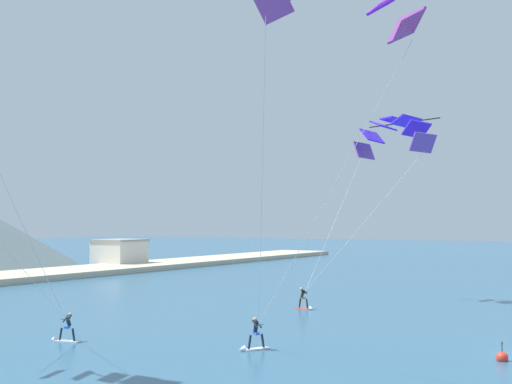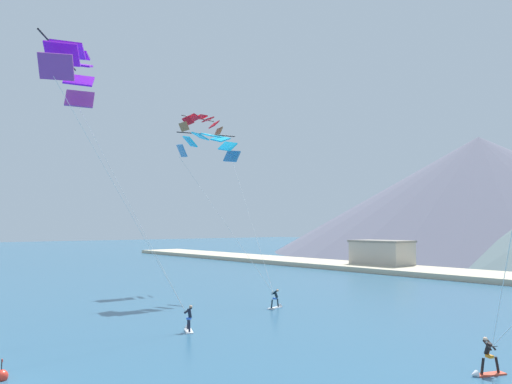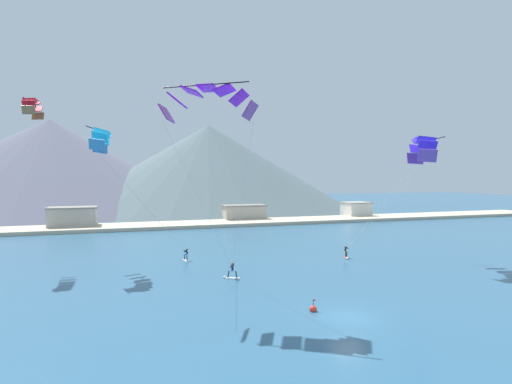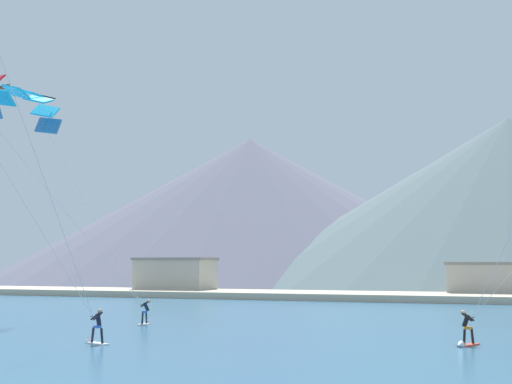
{
  "view_description": "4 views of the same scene",
  "coord_description": "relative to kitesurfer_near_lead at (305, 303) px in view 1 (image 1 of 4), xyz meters",
  "views": [
    {
      "loc": [
        -36.44,
        -5.17,
        6.5
      ],
      "look_at": [
        0.29,
        16.35,
        8.24
      ],
      "focal_mm": 50.0,
      "sensor_mm": 36.0,
      "label": 1
    },
    {
      "loc": [
        21.74,
        -3.65,
        6.54
      ],
      "look_at": [
        -1.08,
        15.23,
        8.57
      ],
      "focal_mm": 35.0,
      "sensor_mm": 36.0,
      "label": 2
    },
    {
      "loc": [
        -15.27,
        -24.91,
        10.01
      ],
      "look_at": [
        -1.26,
        17.36,
        8.43
      ],
      "focal_mm": 28.0,
      "sensor_mm": 36.0,
      "label": 3
    },
    {
      "loc": [
        13.53,
        -15.64,
        3.75
      ],
      "look_at": [
        2.67,
        13.34,
        6.84
      ],
      "focal_mm": 50.0,
      "sensor_mm": 36.0,
      "label": 4
    }
  ],
  "objects": [
    {
      "name": "shore_building_promenade_mid",
      "position": [
        28.78,
        43.15,
        1.53
      ],
      "size": [
        6.23,
        5.72,
        3.98
      ],
      "color": "silver",
      "rests_on": "ground"
    },
    {
      "name": "kitesurfer_mid_center",
      "position": [
        -16.27,
        -5.12,
        0.0
      ],
      "size": [
        1.74,
        1.12,
        1.7
      ],
      "color": "white",
      "rests_on": "ground"
    },
    {
      "name": "race_marker_buoy",
      "position": [
        -12.83,
        -16.57,
        -0.31
      ],
      "size": [
        0.56,
        0.56,
        1.02
      ],
      "color": "red",
      "rests_on": "ground"
    },
    {
      "name": "kitesurfer_near_trail",
      "position": [
        -19.23,
        4.99,
        -0.04
      ],
      "size": [
        0.75,
        1.79,
        1.61
      ],
      "color": "white",
      "rests_on": "ground"
    },
    {
      "name": "parafoil_kite_near_lead",
      "position": [
        7.75,
        -4.16,
        13.18
      ],
      "size": [
        10.21,
        8.26,
        13.62
      ],
      "color": "purple"
    },
    {
      "name": "kitesurfer_near_lead",
      "position": [
        0.0,
        0.0,
        0.0
      ],
      "size": [
        1.02,
        1.76,
        1.68
      ],
      "color": "#E54C33",
      "rests_on": "ground"
    }
  ]
}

